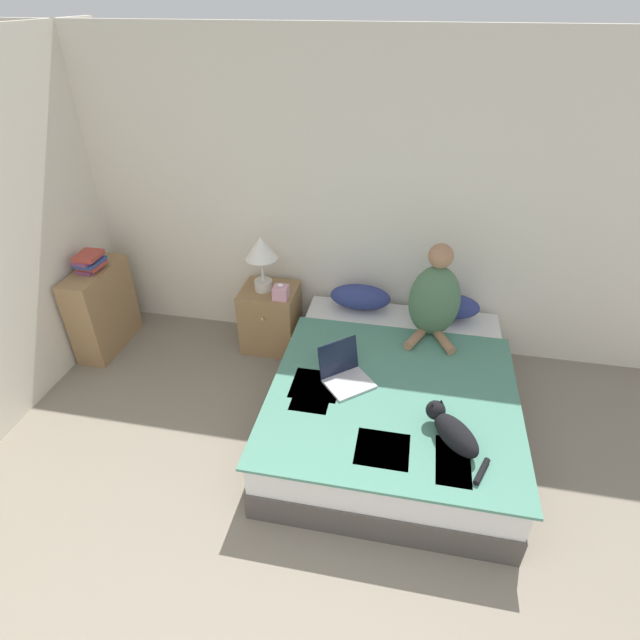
{
  "coord_description": "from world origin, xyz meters",
  "views": [
    {
      "loc": [
        0.4,
        -0.42,
        2.72
      ],
      "look_at": [
        -0.16,
        2.43,
        0.8
      ],
      "focal_mm": 28.0,
      "sensor_mm": 36.0,
      "label": 1
    }
  ],
  "objects_px": {
    "person_sitting": "(435,298)",
    "book_stack_top": "(89,261)",
    "table_lamp": "(261,253)",
    "bookshelf": "(102,309)",
    "pillow_far": "(448,306)",
    "tissue_box": "(281,292)",
    "bed": "(392,400)",
    "laptop_open": "(345,374)",
    "cat_tabby": "(453,431)",
    "pillow_near": "(360,297)",
    "nightstand": "(271,317)"
  },
  "relations": [
    {
      "from": "pillow_near",
      "to": "laptop_open",
      "type": "bearing_deg",
      "value": -88.6
    },
    {
      "from": "book_stack_top",
      "to": "person_sitting",
      "type": "bearing_deg",
      "value": 1.36
    },
    {
      "from": "bed",
      "to": "laptop_open",
      "type": "xyz_separation_m",
      "value": [
        -0.34,
        -0.12,
        0.28
      ]
    },
    {
      "from": "bed",
      "to": "bookshelf",
      "type": "height_order",
      "value": "bookshelf"
    },
    {
      "from": "pillow_near",
      "to": "book_stack_top",
      "type": "bearing_deg",
      "value": -170.9
    },
    {
      "from": "laptop_open",
      "to": "tissue_box",
      "type": "relative_size",
      "value": 3.06
    },
    {
      "from": "bookshelf",
      "to": "pillow_near",
      "type": "bearing_deg",
      "value": 9.19
    },
    {
      "from": "laptop_open",
      "to": "bookshelf",
      "type": "height_order",
      "value": "bookshelf"
    },
    {
      "from": "pillow_near",
      "to": "pillow_far",
      "type": "xyz_separation_m",
      "value": [
        0.73,
        0.0,
        0.0
      ]
    },
    {
      "from": "person_sitting",
      "to": "pillow_far",
      "type": "bearing_deg",
      "value": 65.2
    },
    {
      "from": "pillow_far",
      "to": "tissue_box",
      "type": "xyz_separation_m",
      "value": [
        -1.37,
        -0.19,
        0.08
      ]
    },
    {
      "from": "nightstand",
      "to": "table_lamp",
      "type": "relative_size",
      "value": 1.18
    },
    {
      "from": "nightstand",
      "to": "bookshelf",
      "type": "distance_m",
      "value": 1.48
    },
    {
      "from": "pillow_near",
      "to": "bookshelf",
      "type": "distance_m",
      "value": 2.26
    },
    {
      "from": "cat_tabby",
      "to": "table_lamp",
      "type": "distance_m",
      "value": 2.09
    },
    {
      "from": "bed",
      "to": "table_lamp",
      "type": "bearing_deg",
      "value": 146.57
    },
    {
      "from": "laptop_open",
      "to": "book_stack_top",
      "type": "bearing_deg",
      "value": 124.03
    },
    {
      "from": "pillow_near",
      "to": "nightstand",
      "type": "distance_m",
      "value": 0.83
    },
    {
      "from": "pillow_far",
      "to": "cat_tabby",
      "type": "relative_size",
      "value": 1.01
    },
    {
      "from": "table_lamp",
      "to": "person_sitting",
      "type": "bearing_deg",
      "value": -8.58
    },
    {
      "from": "cat_tabby",
      "to": "book_stack_top",
      "type": "relative_size",
      "value": 2.02
    },
    {
      "from": "nightstand",
      "to": "laptop_open",
      "type": "bearing_deg",
      "value": -48.39
    },
    {
      "from": "bed",
      "to": "laptop_open",
      "type": "bearing_deg",
      "value": -161.09
    },
    {
      "from": "pillow_far",
      "to": "pillow_near",
      "type": "bearing_deg",
      "value": 180.0
    },
    {
      "from": "person_sitting",
      "to": "cat_tabby",
      "type": "xyz_separation_m",
      "value": [
        0.14,
        -1.12,
        -0.24
      ]
    },
    {
      "from": "pillow_far",
      "to": "table_lamp",
      "type": "distance_m",
      "value": 1.6
    },
    {
      "from": "cat_tabby",
      "to": "nightstand",
      "type": "xyz_separation_m",
      "value": [
        -1.52,
        1.34,
        -0.25
      ]
    },
    {
      "from": "book_stack_top",
      "to": "pillow_far",
      "type": "bearing_deg",
      "value": 6.88
    },
    {
      "from": "pillow_near",
      "to": "table_lamp",
      "type": "relative_size",
      "value": 1.05
    },
    {
      "from": "table_lamp",
      "to": "book_stack_top",
      "type": "bearing_deg",
      "value": -168.66
    },
    {
      "from": "nightstand",
      "to": "bookshelf",
      "type": "bearing_deg",
      "value": -168.48
    },
    {
      "from": "book_stack_top",
      "to": "table_lamp",
      "type": "bearing_deg",
      "value": 11.34
    },
    {
      "from": "person_sitting",
      "to": "cat_tabby",
      "type": "distance_m",
      "value": 1.15
    },
    {
      "from": "cat_tabby",
      "to": "book_stack_top",
      "type": "height_order",
      "value": "book_stack_top"
    },
    {
      "from": "pillow_near",
      "to": "cat_tabby",
      "type": "bearing_deg",
      "value": -62.38
    },
    {
      "from": "bed",
      "to": "pillow_far",
      "type": "height_order",
      "value": "pillow_far"
    },
    {
      "from": "cat_tabby",
      "to": "table_lamp",
      "type": "height_order",
      "value": "table_lamp"
    },
    {
      "from": "cat_tabby",
      "to": "book_stack_top",
      "type": "bearing_deg",
      "value": 33.15
    },
    {
      "from": "table_lamp",
      "to": "book_stack_top",
      "type": "relative_size",
      "value": 1.94
    },
    {
      "from": "person_sitting",
      "to": "book_stack_top",
      "type": "relative_size",
      "value": 3.07
    },
    {
      "from": "person_sitting",
      "to": "tissue_box",
      "type": "distance_m",
      "value": 1.25
    },
    {
      "from": "person_sitting",
      "to": "laptop_open",
      "type": "height_order",
      "value": "person_sitting"
    },
    {
      "from": "table_lamp",
      "to": "tissue_box",
      "type": "bearing_deg",
      "value": -31.73
    },
    {
      "from": "bed",
      "to": "person_sitting",
      "type": "xyz_separation_m",
      "value": [
        0.23,
        0.57,
        0.56
      ]
    },
    {
      "from": "book_stack_top",
      "to": "bookshelf",
      "type": "bearing_deg",
      "value": -117.97
    },
    {
      "from": "bed",
      "to": "pillow_far",
      "type": "relative_size",
      "value": 3.94
    },
    {
      "from": "pillow_far",
      "to": "cat_tabby",
      "type": "xyz_separation_m",
      "value": [
        0.01,
        -1.4,
        -0.02
      ]
    },
    {
      "from": "cat_tabby",
      "to": "bookshelf",
      "type": "distance_m",
      "value": 3.15
    },
    {
      "from": "tissue_box",
      "to": "bookshelf",
      "type": "relative_size",
      "value": 0.18
    },
    {
      "from": "nightstand",
      "to": "table_lamp",
      "type": "bearing_deg",
      "value": -167.27
    }
  ]
}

